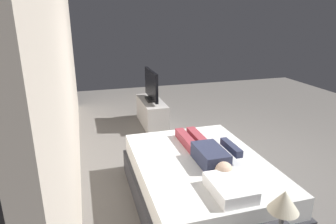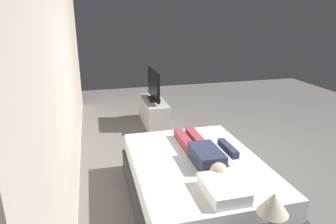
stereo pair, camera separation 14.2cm
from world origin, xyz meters
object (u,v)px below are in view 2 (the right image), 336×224
bed (197,182)px  tv (154,86)px  person (203,152)px  remote (230,148)px  tv_stand (154,113)px  pillow (223,189)px  lamp (273,204)px

bed → tv: (2.63, -0.05, 0.52)m
person → remote: size_ratio=8.40×
remote → bed: bearing=110.4°
tv_stand → tv: (0.00, -0.00, 0.53)m
remote → tv_stand: (2.45, 0.43, -0.30)m
person → tv_stand: 2.63m
pillow → lamp: size_ratio=1.14×
lamp → pillow: bearing=7.4°
person → tv_stand: (2.60, 0.02, -0.37)m
bed → pillow: pillow is taller
person → pillow: bearing=173.6°
bed → pillow: size_ratio=4.16×
pillow → remote: 0.99m
remote → tv: (2.45, 0.43, 0.24)m
tv → tv_stand: bearing=90.0°
bed → pillow: (-0.68, 0.00, 0.34)m
remote → tv_stand: 2.50m
bed → lamp: bearing=-176.4°
person → bed: bearing=109.9°
bed → person: 0.37m
bed → pillow: 0.76m
pillow → tv_stand: pillow is taller
pillow → tv: size_ratio=0.55×
tv_stand → lamp: 3.97m
remote → lamp: (-1.48, 0.40, 0.30)m
tv_stand → remote: bearing=-170.0°
remote → tv: 2.50m
pillow → person: bearing=-6.4°
tv_stand → pillow: bearing=179.1°
person → tv: 2.61m
person → lamp: 1.35m
remote → tv_stand: size_ratio=0.14×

